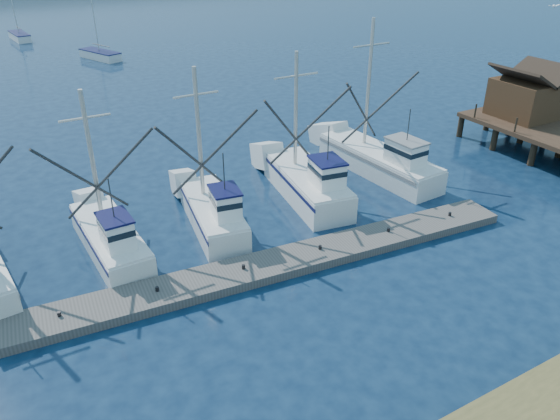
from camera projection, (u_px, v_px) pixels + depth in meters
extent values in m
plane|color=#0B1C34|center=(404.00, 329.00, 21.97)|extent=(500.00, 500.00, 0.00)
cube|color=#58534F|center=(202.00, 283.00, 24.37)|extent=(32.85, 4.89, 0.44)
cube|color=#4C331E|center=(527.00, 98.00, 39.06)|extent=(4.00, 4.00, 2.60)
cube|color=white|center=(111.00, 241.00, 26.81)|extent=(2.35, 7.26, 1.27)
cube|color=white|center=(117.00, 233.00, 24.74)|extent=(1.29, 1.79, 1.50)
cylinder|color=#B7B2A8|center=(92.00, 158.00, 25.89)|extent=(0.22, 0.22, 6.63)
cube|color=white|center=(213.00, 215.00, 29.04)|extent=(3.28, 7.18, 1.36)
cube|color=white|center=(226.00, 205.00, 27.02)|extent=(1.52, 1.87, 1.50)
cylinder|color=#B7B2A8|center=(199.00, 135.00, 27.99)|extent=(0.22, 0.22, 6.96)
cube|color=white|center=(307.00, 186.00, 32.08)|extent=(3.75, 8.14, 1.56)
cube|color=white|center=(327.00, 174.00, 29.82)|extent=(1.76, 2.12, 1.50)
cylinder|color=#B7B2A8|center=(296.00, 111.00, 31.15)|extent=(0.22, 0.22, 6.75)
cube|color=white|center=(378.00, 163.00, 35.25)|extent=(3.06, 9.40, 1.46)
cube|color=white|center=(405.00, 153.00, 32.74)|extent=(1.58, 2.35, 1.50)
cylinder|color=#B7B2A8|center=(369.00, 84.00, 34.24)|extent=(0.22, 0.22, 8.03)
cube|color=white|center=(100.00, 55.00, 64.60)|extent=(3.84, 6.17, 0.90)
cylinder|color=#B7B2A8|center=(94.00, 19.00, 62.92)|extent=(0.12, 0.12, 7.20)
cube|color=white|center=(20.00, 37.00, 74.93)|extent=(2.26, 5.93, 0.90)
cylinder|color=#B7B2A8|center=(13.00, 5.00, 73.26)|extent=(0.12, 0.12, 7.20)
sphere|color=white|center=(554.00, 6.00, 33.61)|extent=(0.18, 0.18, 0.18)
cube|color=white|center=(551.00, 6.00, 33.48)|extent=(0.44, 0.11, 0.12)
cube|color=white|center=(557.00, 5.00, 33.72)|extent=(0.44, 0.11, 0.12)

